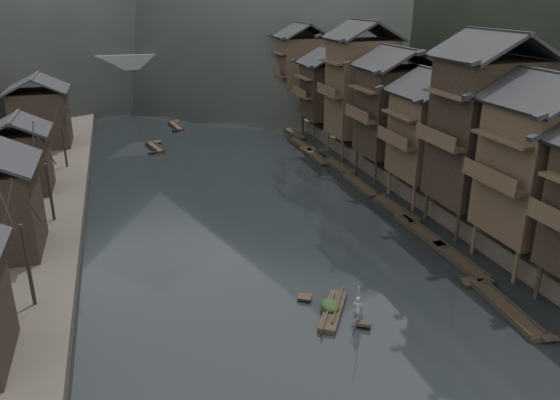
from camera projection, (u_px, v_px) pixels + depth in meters
name	position (u px, v px, depth m)	size (l,w,h in m)	color
water	(305.00, 289.00, 37.44)	(300.00, 300.00, 0.00)	black
right_bank	(438.00, 121.00, 82.28)	(40.00, 200.00, 1.80)	#2D2823
stilt_houses	(404.00, 97.00, 56.12)	(9.00, 67.60, 16.61)	black
left_houses	(12.00, 155.00, 47.98)	(8.10, 53.20, 8.73)	black
bare_trees	(40.00, 181.00, 39.09)	(3.84, 45.36, 7.67)	black
moored_sampans	(362.00, 188.00, 56.09)	(2.95, 54.65, 0.47)	black
midriver_boats	(174.00, 127.00, 81.51)	(8.98, 26.52, 0.45)	black
stone_bridge	(178.00, 74.00, 100.12)	(40.00, 6.00, 9.00)	#4C4C4F
hero_sampan	(333.00, 310.00, 34.52)	(3.49, 4.91, 0.44)	black
cargo_heap	(330.00, 301.00, 34.47)	(1.15, 1.51, 0.69)	black
boatman	(358.00, 306.00, 32.99)	(0.63, 0.41, 1.72)	#5F5F62
bamboo_pole	(363.00, 264.00, 32.04)	(0.06, 0.06, 4.61)	#8C7A51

